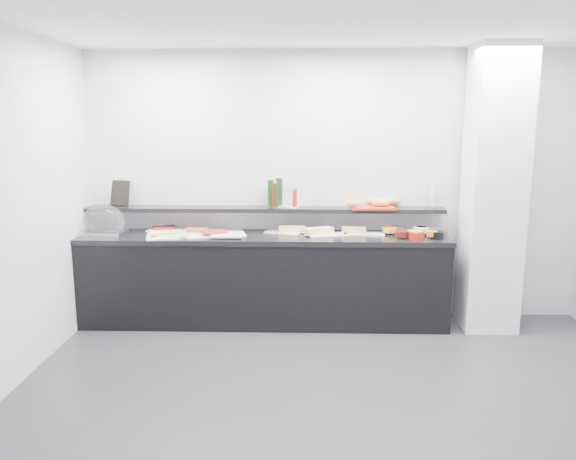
{
  "coord_description": "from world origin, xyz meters",
  "views": [
    {
      "loc": [
        -0.3,
        -3.7,
        2.0
      ],
      "look_at": [
        -0.45,
        1.45,
        1.0
      ],
      "focal_mm": 35.0,
      "sensor_mm": 36.0,
      "label": 1
    }
  ],
  "objects_px": {
    "carafe": "(432,193)",
    "framed_print": "(120,193)",
    "sandwich_plate_mid": "(328,235)",
    "condiment_tray": "(287,206)",
    "cloche_base": "(105,233)",
    "bread_tray": "(372,207)"
  },
  "relations": [
    {
      "from": "sandwich_plate_mid",
      "to": "carafe",
      "type": "xyz_separation_m",
      "value": [
        1.03,
        0.2,
        0.39
      ]
    },
    {
      "from": "sandwich_plate_mid",
      "to": "condiment_tray",
      "type": "distance_m",
      "value": 0.53
    },
    {
      "from": "sandwich_plate_mid",
      "to": "condiment_tray",
      "type": "bearing_deg",
      "value": 136.42
    },
    {
      "from": "sandwich_plate_mid",
      "to": "framed_print",
      "type": "height_order",
      "value": "framed_print"
    },
    {
      "from": "bread_tray",
      "to": "framed_print",
      "type": "bearing_deg",
      "value": 175.29
    },
    {
      "from": "carafe",
      "to": "framed_print",
      "type": "bearing_deg",
      "value": 178.76
    },
    {
      "from": "sandwich_plate_mid",
      "to": "bread_tray",
      "type": "bearing_deg",
      "value": 4.04
    },
    {
      "from": "framed_print",
      "to": "bread_tray",
      "type": "relative_size",
      "value": 0.6
    },
    {
      "from": "framed_print",
      "to": "carafe",
      "type": "bearing_deg",
      "value": 19.36
    },
    {
      "from": "cloche_base",
      "to": "condiment_tray",
      "type": "bearing_deg",
      "value": 14.58
    },
    {
      "from": "sandwich_plate_mid",
      "to": "carafe",
      "type": "relative_size",
      "value": 1.31
    },
    {
      "from": "framed_print",
      "to": "condiment_tray",
      "type": "bearing_deg",
      "value": 19.03
    },
    {
      "from": "framed_print",
      "to": "bread_tray",
      "type": "height_order",
      "value": "framed_print"
    },
    {
      "from": "framed_print",
      "to": "carafe",
      "type": "relative_size",
      "value": 0.87
    },
    {
      "from": "sandwich_plate_mid",
      "to": "condiment_tray",
      "type": "xyz_separation_m",
      "value": [
        -0.41,
        0.22,
        0.25
      ]
    },
    {
      "from": "bread_tray",
      "to": "carafe",
      "type": "relative_size",
      "value": 1.44
    },
    {
      "from": "condiment_tray",
      "to": "sandwich_plate_mid",
      "type": "bearing_deg",
      "value": -8.59
    },
    {
      "from": "sandwich_plate_mid",
      "to": "condiment_tray",
      "type": "height_order",
      "value": "condiment_tray"
    },
    {
      "from": "framed_print",
      "to": "condiment_tray",
      "type": "distance_m",
      "value": 1.72
    },
    {
      "from": "cloche_base",
      "to": "sandwich_plate_mid",
      "type": "bearing_deg",
      "value": 7.56
    },
    {
      "from": "cloche_base",
      "to": "sandwich_plate_mid",
      "type": "xyz_separation_m",
      "value": [
        2.21,
        0.02,
        -0.01
      ]
    },
    {
      "from": "condiment_tray",
      "to": "carafe",
      "type": "xyz_separation_m",
      "value": [
        1.45,
        -0.02,
        0.14
      ]
    }
  ]
}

